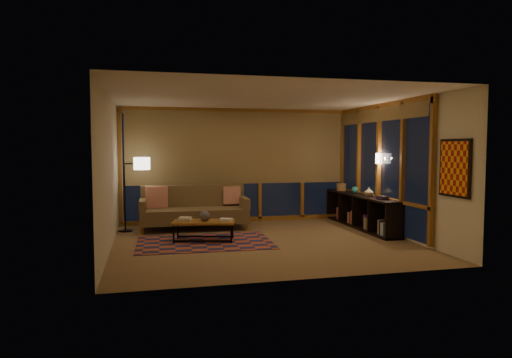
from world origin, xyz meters
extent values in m
cube|color=olive|center=(0.00, 0.00, 0.00)|extent=(5.50, 5.00, 0.01)
cube|color=beige|center=(0.00, 0.00, 2.70)|extent=(5.50, 5.00, 0.01)
cube|color=beige|center=(0.00, 2.50, 1.35)|extent=(5.50, 0.01, 2.70)
cube|color=beige|center=(0.00, -2.50, 1.35)|extent=(5.50, 0.01, 2.70)
cube|color=beige|center=(-2.75, 0.00, 1.35)|extent=(0.01, 5.00, 2.70)
cube|color=beige|center=(2.75, 0.00, 1.35)|extent=(0.01, 5.00, 2.70)
cube|color=#AD482A|center=(-1.08, 0.19, 0.01)|extent=(2.55, 1.74, 0.01)
sphere|color=black|center=(-1.06, 0.33, 0.49)|extent=(0.26, 0.26, 0.20)
cylinder|color=olive|center=(2.47, 1.99, 0.82)|extent=(0.29, 0.29, 0.17)
sphere|color=#258175|center=(2.49, 1.28, 0.81)|extent=(0.17, 0.17, 0.16)
imported|color=tan|center=(2.49, 0.62, 0.84)|extent=(0.22, 0.22, 0.20)
camera|label=1|loc=(-2.11, -8.24, 1.79)|focal=32.00mm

